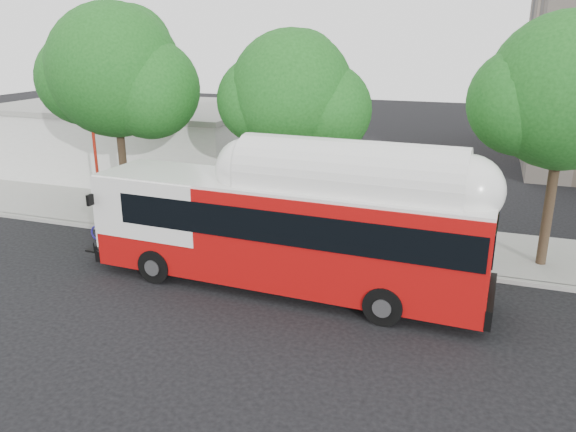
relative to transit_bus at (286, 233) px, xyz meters
name	(u,v)px	position (x,y,z in m)	size (l,w,h in m)	color
ground	(260,296)	(-0.58, -0.96, -1.98)	(120.00, 120.00, 0.00)	black
sidewalk	(316,232)	(-0.58, 5.54, -1.91)	(60.00, 5.00, 0.15)	gray
curb_strip	(297,253)	(-0.58, 2.94, -1.91)	(60.00, 0.30, 0.15)	gray
red_curb_segment	(229,244)	(-3.58, 2.94, -1.90)	(10.00, 0.32, 0.16)	maroon
street_tree_left	(125,76)	(-9.11, 4.60, 4.62)	(6.67, 5.80, 9.74)	#2D2116
street_tree_mid	(301,98)	(-1.18, 5.10, 3.92)	(5.75, 5.00, 8.62)	#2D2116
low_commercial_bldg	(137,138)	(-14.58, 13.04, 0.17)	(16.20, 10.20, 4.25)	silver
transit_bus	(286,233)	(0.00, 0.00, 0.00)	(14.44, 3.53, 4.24)	#AB0C0B
signal_pole	(98,175)	(-10.08, 3.32, 0.43)	(0.13, 0.44, 4.69)	red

